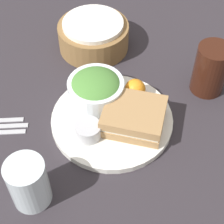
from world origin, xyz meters
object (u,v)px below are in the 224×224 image
bread_basket (93,35)px  water_glass (28,183)px  drink_glass (211,69)px  plate (112,120)px  dressing_cup (88,130)px  salad_bowl (96,89)px  sandwich (134,116)px

bread_basket → water_glass: 0.48m
bread_basket → water_glass: bearing=-98.5°
drink_glass → bread_basket: bearing=155.6°
plate → dressing_cup: bearing=-131.3°
drink_glass → water_glass: bearing=-137.8°
salad_bowl → dressing_cup: salad_bowl is taller
plate → drink_glass: 0.27m
sandwich → drink_glass: 0.23m
bread_basket → drink_glass: bearing=-24.4°
sandwich → bread_basket: bearing=113.7°
water_glass → dressing_cup: bearing=58.0°
plate → sandwich: size_ratio=1.87×
sandwich → drink_glass: (0.18, 0.14, 0.02)m
sandwich → dressing_cup: sandwich is taller
salad_bowl → sandwich: bearing=-35.8°
dressing_cup → plate: bearing=48.7°
sandwich → water_glass: size_ratio=1.34×
sandwich → salad_bowl: 0.12m
salad_bowl → drink_glass: bearing=15.8°
sandwich → water_glass: 0.28m
salad_bowl → water_glass: (-0.10, -0.26, 0.00)m
bread_basket → water_glass: (-0.07, -0.48, 0.02)m
dressing_cup → drink_glass: drink_glass is taller
salad_bowl → dressing_cup: (-0.01, -0.11, -0.02)m
sandwich → drink_glass: size_ratio=1.17×
salad_bowl → bread_basket: 0.22m
drink_glass → water_glass: (-0.37, -0.34, -0.01)m
salad_bowl → drink_glass: (0.27, 0.08, 0.01)m
drink_glass → water_glass: drink_glass is taller
salad_bowl → bread_basket: bearing=98.1°
plate → bread_basket: 0.28m
dressing_cup → water_glass: size_ratio=0.52×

